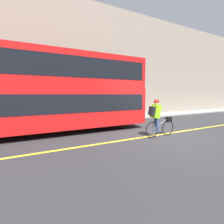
% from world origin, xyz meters
% --- Properties ---
extents(ground_plane, '(80.00, 80.00, 0.00)m').
position_xyz_m(ground_plane, '(0.00, 0.00, 0.00)').
color(ground_plane, '#2D2D30').
extents(road_center_line, '(50.00, 0.14, 0.01)m').
position_xyz_m(road_center_line, '(0.00, -0.00, 0.00)').
color(road_center_line, yellow).
rests_on(road_center_line, ground_plane).
extents(sidewalk_curb, '(60.00, 1.83, 0.10)m').
position_xyz_m(sidewalk_curb, '(0.00, 5.29, 0.05)').
color(sidewalk_curb, gray).
rests_on(sidewalk_curb, ground_plane).
extents(building_facade, '(60.00, 0.30, 8.23)m').
position_xyz_m(building_facade, '(0.00, 6.35, 4.11)').
color(building_facade, gray).
rests_on(building_facade, ground_plane).
extents(bus, '(10.31, 2.44, 3.62)m').
position_xyz_m(bus, '(-4.64, 2.74, 2.00)').
color(bus, black).
rests_on(bus, ground_plane).
extents(cyclist_on_bike, '(1.56, 0.32, 1.59)m').
position_xyz_m(cyclist_on_bike, '(-0.33, -0.24, 0.86)').
color(cyclist_on_bike, black).
rests_on(cyclist_on_bike, ground_plane).
extents(street_sign_post, '(0.36, 0.09, 2.22)m').
position_xyz_m(street_sign_post, '(2.64, 5.19, 1.35)').
color(street_sign_post, '#59595B').
rests_on(street_sign_post, sidewalk_curb).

